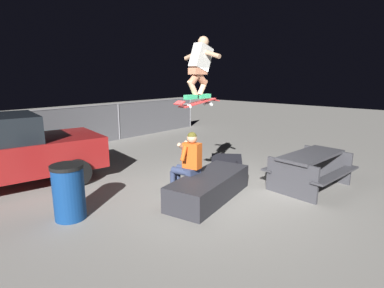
% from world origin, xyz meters
% --- Properties ---
extents(ground_plane, '(40.00, 40.00, 0.00)m').
position_xyz_m(ground_plane, '(0.00, 0.00, 0.00)').
color(ground_plane, gray).
extents(ledge_box_main, '(2.19, 1.13, 0.47)m').
position_xyz_m(ledge_box_main, '(-0.23, -0.08, 0.24)').
color(ledge_box_main, '#28282D').
rests_on(ledge_box_main, ground).
extents(person_sitting_on_ledge, '(0.60, 0.78, 1.31)m').
position_xyz_m(person_sitting_on_ledge, '(-0.40, 0.34, 0.72)').
color(person_sitting_on_ledge, '#2D3856').
rests_on(person_sitting_on_ledge, ground).
extents(skateboard, '(1.03, 0.29, 0.15)m').
position_xyz_m(skateboard, '(-0.33, 0.14, 1.87)').
color(skateboard, '#B72D2D').
extents(skater_airborne, '(0.63, 0.89, 1.12)m').
position_xyz_m(skater_airborne, '(-0.27, 0.14, 2.55)').
color(skater_airborne, '#2D9E66').
extents(kicker_ramp, '(1.36, 1.30, 0.35)m').
position_xyz_m(kicker_ramp, '(1.63, 0.81, 0.06)').
color(kicker_ramp, black).
rests_on(kicker_ramp, ground).
extents(picnic_table_back, '(1.83, 1.51, 0.75)m').
position_xyz_m(picnic_table_back, '(1.68, -1.32, 0.50)').
color(picnic_table_back, '#38383D').
rests_on(picnic_table_back, ground).
extents(trash_bin, '(0.54, 0.54, 0.94)m').
position_xyz_m(trash_bin, '(-2.46, 1.13, 0.47)').
color(trash_bin, navy).
rests_on(trash_bin, ground).
extents(fence_back, '(12.05, 0.05, 1.36)m').
position_xyz_m(fence_back, '(0.00, 5.97, 0.72)').
color(fence_back, slate).
rests_on(fence_back, ground).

